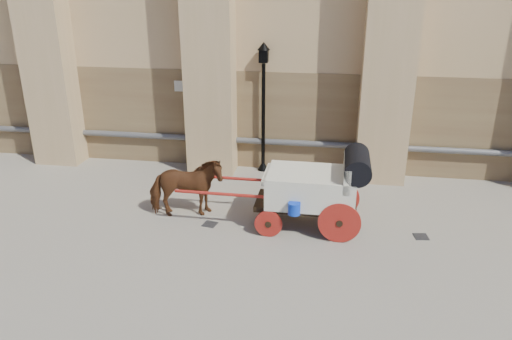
# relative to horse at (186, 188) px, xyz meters

# --- Properties ---
(ground) EXTENTS (90.00, 90.00, 0.00)m
(ground) POSITION_rel_horse_xyz_m (0.91, -0.41, -0.77)
(ground) COLOR gray
(ground) RESTS_ON ground
(horse) EXTENTS (1.97, 1.26, 1.54)m
(horse) POSITION_rel_horse_xyz_m (0.00, 0.00, 0.00)
(horse) COLOR brown
(horse) RESTS_ON ground
(carriage) EXTENTS (4.49, 1.59, 1.96)m
(carriage) POSITION_rel_horse_xyz_m (3.22, -0.06, 0.29)
(carriage) COLOR black
(carriage) RESTS_ON ground
(street_lamp) EXTENTS (0.36, 0.36, 3.88)m
(street_lamp) POSITION_rel_horse_xyz_m (1.44, 3.39, 1.30)
(street_lamp) COLOR black
(street_lamp) RESTS_ON ground
(drain_grate_near) EXTENTS (0.38, 0.38, 0.01)m
(drain_grate_near) POSITION_rel_horse_xyz_m (0.67, -0.36, -0.76)
(drain_grate_near) COLOR black
(drain_grate_near) RESTS_ON ground
(drain_grate_far) EXTENTS (0.36, 0.36, 0.01)m
(drain_grate_far) POSITION_rel_horse_xyz_m (5.66, -0.20, -0.76)
(drain_grate_far) COLOR black
(drain_grate_far) RESTS_ON ground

